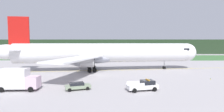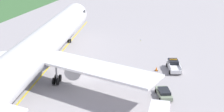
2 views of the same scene
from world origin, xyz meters
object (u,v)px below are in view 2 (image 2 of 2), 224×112
object	(u,v)px
apron_cone	(156,69)
staff_car	(164,93)
airliner	(40,48)
ops_pickup_truck	(174,66)

from	to	relation	value
apron_cone	staff_car	bearing A→B (deg)	-165.67
airliner	staff_car	world-z (taller)	airliner
ops_pickup_truck	apron_cone	distance (m)	3.31
airliner	staff_car	distance (m)	22.91
apron_cone	airliner	bearing A→B (deg)	110.93
airliner	ops_pickup_truck	size ratio (longest dim) A/B	10.79
ops_pickup_truck	apron_cone	xyz separation A→B (m)	(-1.23, 3.03, -0.52)
staff_car	airliner	bearing A→B (deg)	82.96
ops_pickup_truck	apron_cone	bearing A→B (deg)	112.03
staff_car	apron_cone	bearing A→B (deg)	14.33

